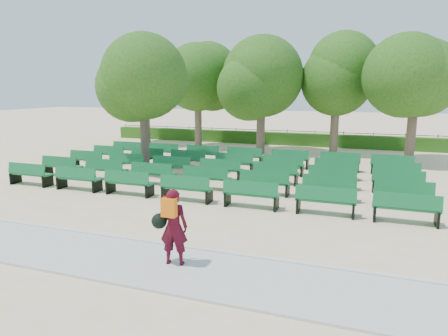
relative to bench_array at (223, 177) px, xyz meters
name	(u,v)px	position (x,y,z in m)	size (l,w,h in m)	color
ground	(199,187)	(-0.45, -1.69, -0.10)	(120.00, 120.00, 0.00)	beige
paving	(82,253)	(-0.45, -9.09, -0.07)	(30.00, 2.20, 0.06)	#BCBBB6
curb	(110,237)	(-0.45, -7.94, -0.05)	(30.00, 0.12, 0.10)	silver
hedge	(273,138)	(-0.45, 12.31, 0.35)	(26.00, 0.70, 0.90)	#295B17
fence	(274,144)	(-0.45, 12.71, -0.10)	(26.00, 0.10, 1.02)	black
tree_line	(259,152)	(-0.45, 8.31, -0.10)	(21.80, 6.80, 7.04)	#2E5D18
bench_array	(223,177)	(0.00, 0.00, 0.00)	(1.96, 0.70, 1.22)	#11622F
tree_among	(143,87)	(-4.55, 0.94, 4.06)	(4.46, 4.46, 6.19)	brown
person	(172,226)	(2.00, -8.92, 0.89)	(0.87, 0.56, 1.79)	#430916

